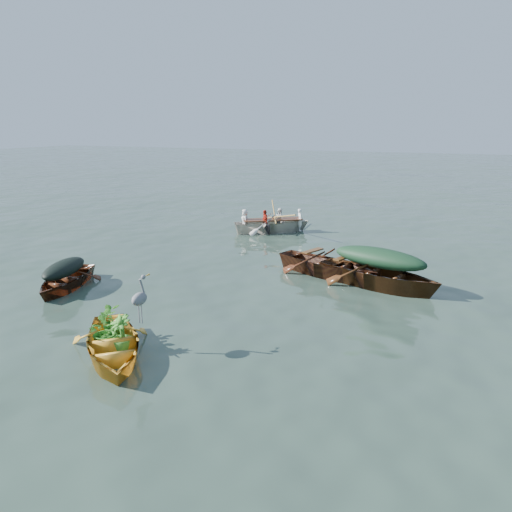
{
  "coord_description": "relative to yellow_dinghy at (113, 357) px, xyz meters",
  "views": [
    {
      "loc": [
        4.56,
        -9.1,
        4.25
      ],
      "look_at": [
        -0.95,
        3.83,
        0.5
      ],
      "focal_mm": 35.0,
      "sensor_mm": 36.0,
      "label": 1
    }
  ],
  "objects": [
    {
      "name": "green_tarp_cover",
      "position": [
        3.84,
        6.12,
        0.82
      ],
      "size": [
        2.73,
        1.57,
        0.52
      ],
      "primitive_type": "ellipsoid",
      "rotation": [
        0.0,
        0.0,
        1.26
      ],
      "color": "#15331B",
      "rests_on": "green_tarp_boat"
    },
    {
      "name": "dinghy_weeds",
      "position": [
        -0.35,
        0.43,
        0.76
      ],
      "size": [
        1.12,
        1.14,
        0.6
      ],
      "primitive_type": "imported",
      "rotation": [
        0.0,
        0.0,
        0.73
      ],
      "color": "#2E701D",
      "rests_on": "yellow_dinghy"
    },
    {
      "name": "oars",
      "position": [
        -1.28,
        11.53,
        0.54
      ],
      "size": [
        1.97,
        2.48,
        0.06
      ],
      "primitive_type": null,
      "rotation": [
        0.0,
        0.0,
        2.17
      ],
      "color": "olive",
      "rests_on": "rowed_boat"
    },
    {
      "name": "rowers",
      "position": [
        -1.28,
        11.53,
        0.89
      ],
      "size": [
        3.12,
        2.65,
        0.76
      ],
      "primitive_type": "imported",
      "rotation": [
        0.0,
        0.0,
        2.17
      ],
      "color": "white",
      "rests_on": "rowed_boat"
    },
    {
      "name": "rowed_boat",
      "position": [
        -1.28,
        11.53,
        0.0
      ],
      "size": [
        4.25,
        3.48,
        1.02
      ],
      "primitive_type": "imported",
      "rotation": [
        0.0,
        0.0,
        2.17
      ],
      "color": "white",
      "rests_on": "ground"
    },
    {
      "name": "dark_covered_boat",
      "position": [
        -3.78,
        2.79,
        0.0
      ],
      "size": [
        2.12,
        3.57,
        0.82
      ],
      "primitive_type": "imported",
      "rotation": [
        0.0,
        0.0,
        0.28
      ],
      "color": "#552414",
      "rests_on": "ground"
    },
    {
      "name": "heron",
      "position": [
        0.38,
        0.4,
        0.92
      ],
      "size": [
        0.48,
        0.48,
        0.92
      ],
      "primitive_type": null,
      "rotation": [
        0.0,
        0.0,
        0.73
      ],
      "color": "gray",
      "rests_on": "yellow_dinghy"
    },
    {
      "name": "open_wooden_boat",
      "position": [
        2.33,
        6.6,
        0.0
      ],
      "size": [
        4.72,
        2.95,
        1.06
      ],
      "primitive_type": "imported",
      "rotation": [
        0.0,
        0.0,
        1.2
      ],
      "color": "#512914",
      "rests_on": "ground"
    },
    {
      "name": "green_tarp_boat",
      "position": [
        3.84,
        6.12,
        0.0
      ],
      "size": [
        4.96,
        2.85,
        1.13
      ],
      "primitive_type": "imported",
      "rotation": [
        0.0,
        0.0,
        1.26
      ],
      "color": "#4F2A12",
      "rests_on": "ground"
    },
    {
      "name": "thwart_benches",
      "position": [
        2.33,
        6.6,
        0.55
      ],
      "size": [
        2.41,
        1.61,
        0.04
      ],
      "primitive_type": null,
      "rotation": [
        0.0,
        0.0,
        1.2
      ],
      "color": "#532F13",
      "rests_on": "open_wooden_boat"
    },
    {
      "name": "ground",
      "position": [
        1.26,
        2.29,
        0.0
      ],
      "size": [
        140.0,
        140.0,
        0.0
      ],
      "primitive_type": "plane",
      "color": "#31453A",
      "rests_on": "ground"
    },
    {
      "name": "yellow_dinghy",
      "position": [
        0.0,
        0.0,
        0.0
      ],
      "size": [
        3.35,
        3.51,
        0.93
      ],
      "primitive_type": "imported",
      "rotation": [
        0.0,
        0.0,
        0.73
      ],
      "color": "orange",
      "rests_on": "ground"
    },
    {
      "name": "dark_tarp_cover",
      "position": [
        -3.78,
        2.79,
        0.61
      ],
      "size": [
        1.16,
        1.97,
        0.4
      ],
      "primitive_type": "ellipsoid",
      "rotation": [
        0.0,
        0.0,
        0.28
      ],
      "color": "black",
      "rests_on": "dark_covered_boat"
    }
  ]
}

